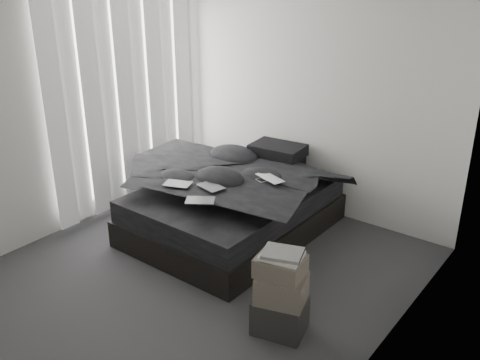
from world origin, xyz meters
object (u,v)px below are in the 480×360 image
Objects in this scene: side_stand at (172,176)px; box_lower at (280,315)px; laptop at (266,173)px; bed at (233,219)px.

box_lower is (2.44, -1.29, -0.18)m from side_stand.
side_stand is at bearing -166.68° from laptop.
bed is 5.28× the size of box_lower.
box_lower is at bearing -31.87° from laptop.
side_stand is (-1.48, 0.14, -0.45)m from laptop.
bed is at bearing 140.52° from box_lower.
bed is at bearing -154.50° from laptop.
box_lower is at bearing -38.88° from bed.
side_stand is at bearing 152.06° from box_lower.
box_lower is at bearing -27.94° from side_stand.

